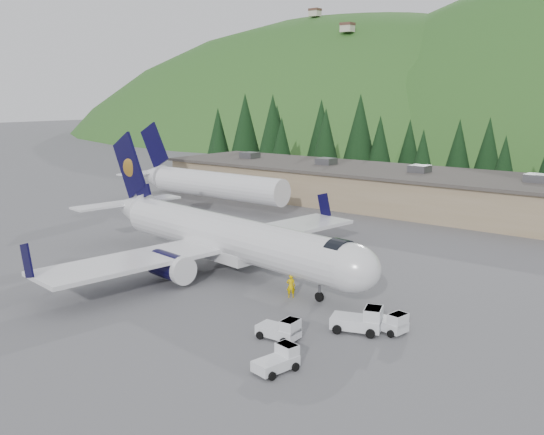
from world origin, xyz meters
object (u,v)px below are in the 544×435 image
Objects in this scene: baggage_tug_b at (390,323)px; terminal_building at (385,187)px; baggage_tug_a at (282,330)px; second_airliner at (203,182)px; baggage_tug_d at (361,321)px; baggage_tug_c at (279,360)px; ramp_worker at (291,286)px; airliner at (222,236)px.

baggage_tug_b is 0.04× the size of terminal_building.
terminal_building is at bearing 128.00° from baggage_tug_b.
baggage_tug_a is 7.27m from baggage_tug_b.
second_airliner reaches higher than baggage_tug_d.
baggage_tug_c is at bearing -40.74° from second_airliner.
baggage_tug_d is at bearing 121.34° from ramp_worker.
terminal_building is 47.62m from baggage_tug_d.
ramp_worker is (-7.75, 2.67, 0.15)m from baggage_tug_d.
airliner is at bearing -42.44° from second_airliner.
baggage_tug_d is (16.99, -4.84, -2.32)m from airliner.
baggage_tug_c is at bearing -58.22° from baggage_tug_a.
baggage_tug_b is (42.39, -25.54, -2.69)m from second_airliner.
baggage_tug_c is 0.78× the size of baggage_tug_d.
airliner is 16.61m from baggage_tug_a.
baggage_tug_a is 50.23m from terminal_building.
airliner is 12.45× the size of baggage_tug_a.
airliner reaches higher than second_airliner.
second_airliner is at bearing -75.63° from ramp_worker.
baggage_tug_d is (40.90, -26.71, -2.54)m from second_airliner.
airliner reaches higher than baggage_tug_c.
ramp_worker is at bearing -35.95° from second_airliner.
second_airliner is 9.74× the size of baggage_tug_c.
airliner is at bearing 178.32° from baggage_tug_b.
baggage_tug_d reaches higher than baggage_tug_b.
ramp_worker is (-6.98, 10.52, 0.31)m from baggage_tug_c.
second_airliner reaches higher than baggage_tug_c.
baggage_tug_c is 0.04× the size of terminal_building.
second_airliner reaches higher than ramp_worker.
ramp_worker is (33.15, -24.04, -2.39)m from second_airliner.
second_airliner is (-23.91, 21.86, 0.22)m from airliner.
baggage_tug_a is at bearing -69.41° from terminal_building.
baggage_tug_c is at bearing 83.88° from ramp_worker.
airliner reaches higher than ramp_worker.
airliner is 19.01m from baggage_tug_b.
airliner is 9.74m from ramp_worker.
baggage_tug_b is (4.83, 5.44, -0.02)m from baggage_tug_a.
airliner reaches higher than baggage_tug_d.
baggage_tug_a is 1.00× the size of baggage_tug_c.
baggage_tug_a is 1.51× the size of ramp_worker.
second_airliner is 48.77m from baggage_tug_a.
airliner is at bearing 142.48° from baggage_tug_a.
second_airliner is at bearing 145.31° from airliner.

